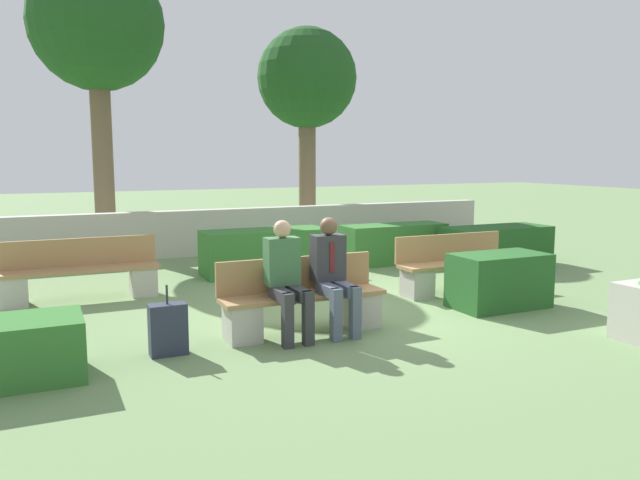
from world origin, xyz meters
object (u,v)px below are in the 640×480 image
Objects in this scene: person_seated_man at (333,270)px; suitcase at (168,329)px; tree_center_left at (307,82)px; bench_left_side at (80,276)px; bench_right_side at (456,270)px; person_seated_woman at (286,274)px; bench_front at (303,304)px; tree_leftmost at (97,28)px.

person_seated_man is 1.97m from suitcase.
person_seated_man is 8.84m from tree_center_left.
person_seated_man is (2.57, -2.99, 0.39)m from bench_left_side.
bench_right_side is 1.42× the size of person_seated_woman.
bench_front is 0.32× the size of tree_leftmost.
bench_right_side is at bearing 14.76° from suitcase.
bench_right_side is at bearing -56.99° from tree_leftmost.
person_seated_woman is (-0.58, -0.00, -0.01)m from person_seated_man.
tree_leftmost is at bearing 125.57° from bench_right_side.
bench_front is at bearing -79.69° from tree_leftmost.
bench_front is at bearing -63.33° from bench_left_side.
bench_left_side is 8.10m from tree_center_left.
bench_left_side is 5.50m from bench_right_side.
bench_right_side is (5.19, -1.83, -0.01)m from bench_left_side.
bench_front is at bearing -158.42° from bench_right_side.
tree_center_left is at bearing 66.22° from bench_front.
suitcase is 0.12× the size of tree_leftmost.
bench_left_side is at bearing 102.23° from suitcase.
tree_leftmost is 4.82m from tree_center_left.
bench_right_side is 4.69m from suitcase.
bench_front is 1.45× the size of person_seated_man.
tree_leftmost is at bearing 102.37° from person_seated_man.
tree_leftmost is at bearing 68.47° from bench_left_side.
bench_right_side is 2.56× the size of suitcase.
tree_center_left is (0.40, 6.56, 3.47)m from bench_right_side.
person_seated_man is 0.22× the size of tree_leftmost.
person_seated_man is 0.58m from person_seated_woman.
suitcase is (-4.53, -1.19, -0.07)m from bench_right_side.
bench_right_side reaches higher than suitcase.
person_seated_woman reaches higher than bench_front.
suitcase is (-1.33, -0.04, -0.47)m from person_seated_woman.
bench_left_side reaches higher than suitcase.
tree_center_left reaches higher than person_seated_man.
bench_left_side is 1.16× the size of bench_right_side.
tree_center_left reaches higher than bench_right_side.
tree_leftmost reaches higher than suitcase.
person_seated_woman is 8.86m from tree_leftmost.
person_seated_woman is 0.26× the size of tree_center_left.
bench_right_side is 9.08m from tree_leftmost.
bench_right_side is 7.43m from tree_center_left.
bench_front is at bearing -113.78° from tree_center_left.
tree_leftmost is at bearing 178.53° from tree_center_left.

